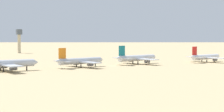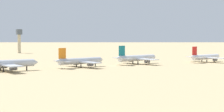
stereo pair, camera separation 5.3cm
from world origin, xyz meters
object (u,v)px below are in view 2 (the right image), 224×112
object	(u,v)px
parked_jet_navy_2	(4,64)
parked_jet_red_5	(205,57)
parked_jet_teal_4	(137,58)
control_tower	(19,39)
parked_jet_orange_3	(80,61)

from	to	relation	value
parked_jet_navy_2	parked_jet_red_5	distance (m)	137.95
parked_jet_navy_2	parked_jet_teal_4	world-z (taller)	parked_jet_navy_2
parked_jet_red_5	control_tower	bearing A→B (deg)	98.72
parked_jet_orange_3	parked_jet_teal_4	bearing A→B (deg)	-4.98
parked_jet_navy_2	control_tower	size ratio (longest dim) A/B	1.53
parked_jet_teal_4	control_tower	distance (m)	190.39
parked_jet_navy_2	parked_jet_orange_3	world-z (taller)	parked_jet_navy_2
parked_jet_navy_2	parked_jet_teal_4	xyz separation A→B (m)	(87.29, 8.03, -0.09)
parked_jet_orange_3	parked_jet_navy_2	bearing A→B (deg)	173.14
parked_jet_navy_2	parked_jet_red_5	size ratio (longest dim) A/B	1.13
parked_jet_teal_4	control_tower	xyz separation A→B (m)	(-15.97, 189.41, 10.82)
parked_jet_teal_4	parked_jet_navy_2	bearing A→B (deg)	173.94
parked_jet_navy_2	parked_jet_red_5	xyz separation A→B (m)	(137.95, -1.11, -0.45)
parked_jet_orange_3	parked_jet_red_5	distance (m)	93.24
parked_jet_navy_2	parked_jet_teal_4	bearing A→B (deg)	2.32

